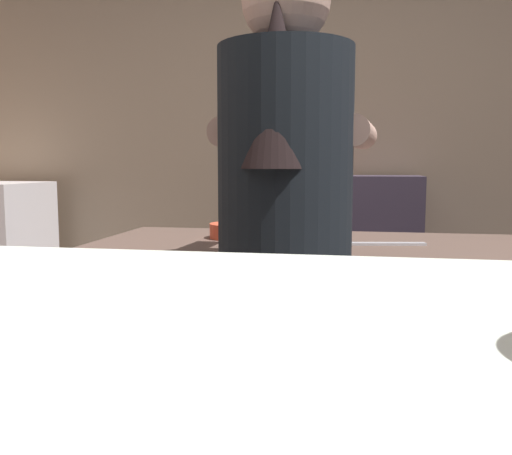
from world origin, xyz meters
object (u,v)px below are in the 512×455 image
Objects in this scene: bartender at (284,240)px; chefs_knife at (388,244)px; bottle_olive_oil at (298,157)px; bottle_hot_sauce at (314,164)px; mixing_bowl at (236,231)px; bottle_soy at (278,159)px; bottle_vinegar at (330,157)px.

bartender reaches higher than chefs_knife.
bottle_hot_sauce is at bearing -17.21° from bottle_olive_oil.
bottle_hot_sauce reaches higher than mixing_bowl.
bottle_soy is at bearing 102.64° from chefs_knife.
bottle_soy is (-0.26, 1.74, 0.22)m from bartender.
bartender is 0.50m from chefs_knife.
bottle_olive_oil is (-0.15, 1.72, 0.23)m from bartender.
bartender is 7.08× the size of bottle_soy.
bottle_vinegar is at bearing 24.14° from bottle_soy.
bottle_vinegar is (0.25, 1.38, 0.27)m from mixing_bowl.
bottle_soy is at bearing 13.30° from bartender.
bottle_soy is at bearing -155.86° from bottle_vinegar.
chefs_knife is 1.41m from bottle_olive_oil.
bartender is 0.54m from mixing_bowl.
bottle_soy is (-0.54, 1.34, 0.28)m from chefs_knife.
bottle_vinegar is (-0.26, 1.46, 0.29)m from chefs_knife.
chefs_knife is at bearing -67.87° from bottle_soy.
bottle_vinegar is (0.02, 1.87, 0.23)m from bartender.
bottle_hot_sauce is at bearing -113.37° from bottle_vinegar.
bottle_soy is 0.87× the size of bottle_vinegar.
bottle_soy is (-0.21, 0.05, 0.02)m from bottle_hot_sauce.
bottle_soy reaches higher than bottle_hot_sauce.
bottle_hot_sauce is 0.64× the size of bottle_olive_oil.
chefs_knife is 1.40× the size of bottle_hot_sauce.
mixing_bowl is at bearing 161.43° from chefs_knife.
mixing_bowl is at bearing -93.83° from bottle_olive_oil.
bottle_vinegar is (0.17, 0.15, -0.00)m from bottle_olive_oil.
bottle_olive_oil is (-0.43, 1.32, 0.29)m from chefs_knife.
bartender reaches higher than bottle_vinegar.
mixing_bowl is at bearing -100.37° from bottle_vinegar.
bottle_vinegar is (0.29, 0.13, 0.01)m from bottle_soy.
chefs_knife is 0.89× the size of bottle_olive_oil.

